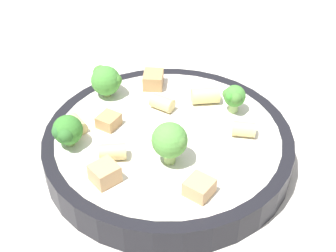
% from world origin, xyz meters
% --- Properties ---
extents(ground_plane, '(2.00, 2.00, 0.00)m').
position_xyz_m(ground_plane, '(0.00, 0.00, 0.00)').
color(ground_plane, beige).
extents(pasta_bowl, '(0.25, 0.25, 0.03)m').
position_xyz_m(pasta_bowl, '(0.00, 0.00, 0.02)').
color(pasta_bowl, black).
rests_on(pasta_bowl, ground_plane).
extents(broccoli_floret_0, '(0.04, 0.03, 0.04)m').
position_xyz_m(broccoli_floret_0, '(-0.09, 0.03, 0.05)').
color(broccoli_floret_0, '#93B766').
rests_on(broccoli_floret_0, pasta_bowl).
extents(broccoli_floret_1, '(0.02, 0.02, 0.03)m').
position_xyz_m(broccoli_floret_1, '(0.04, 0.07, 0.05)').
color(broccoli_floret_1, '#9EC175').
rests_on(broccoli_floret_1, pasta_bowl).
extents(broccoli_floret_2, '(0.03, 0.03, 0.04)m').
position_xyz_m(broccoli_floret_2, '(0.02, -0.04, 0.06)').
color(broccoli_floret_2, '#93B766').
rests_on(broccoli_floret_2, pasta_bowl).
extents(broccoli_floret_3, '(0.03, 0.03, 0.03)m').
position_xyz_m(broccoli_floret_3, '(-0.08, -0.06, 0.05)').
color(broccoli_floret_3, '#84AD60').
rests_on(broccoli_floret_3, pasta_bowl).
extents(rigatoni_0, '(0.03, 0.02, 0.01)m').
position_xyz_m(rigatoni_0, '(-0.03, 0.03, 0.04)').
color(rigatoni_0, '#E0C67F').
rests_on(rigatoni_0, pasta_bowl).
extents(rigatoni_1, '(0.03, 0.03, 0.02)m').
position_xyz_m(rigatoni_1, '(-0.03, -0.06, 0.04)').
color(rigatoni_1, '#E0C67F').
rests_on(rigatoni_1, pasta_bowl).
extents(rigatoni_2, '(0.03, 0.02, 0.02)m').
position_xyz_m(rigatoni_2, '(0.07, 0.03, 0.04)').
color(rigatoni_2, '#E0C67F').
rests_on(rigatoni_2, pasta_bowl).
extents(rigatoni_3, '(0.03, 0.03, 0.02)m').
position_xyz_m(rigatoni_3, '(0.01, 0.07, 0.04)').
color(rigatoni_3, '#E0C67F').
rests_on(rigatoni_3, pasta_bowl).
extents(rigatoni_4, '(0.03, 0.02, 0.01)m').
position_xyz_m(rigatoni_4, '(-0.08, -0.04, 0.04)').
color(rigatoni_4, '#E0C67F').
rests_on(rigatoni_4, pasta_bowl).
extents(chicken_chunk_0, '(0.02, 0.02, 0.01)m').
position_xyz_m(chicken_chunk_0, '(-0.06, -0.02, 0.04)').
color(chicken_chunk_0, tan).
rests_on(chicken_chunk_0, pasta_bowl).
extents(chicken_chunk_1, '(0.02, 0.02, 0.01)m').
position_xyz_m(chicken_chunk_1, '(0.06, -0.06, 0.04)').
color(chicken_chunk_1, tan).
rests_on(chicken_chunk_1, pasta_bowl).
extents(chicken_chunk_2, '(0.03, 0.03, 0.02)m').
position_xyz_m(chicken_chunk_2, '(-0.06, 0.07, 0.04)').
color(chicken_chunk_2, tan).
rests_on(chicken_chunk_2, pasta_bowl).
extents(chicken_chunk_3, '(0.03, 0.03, 0.02)m').
position_xyz_m(chicken_chunk_3, '(-0.02, -0.08, 0.04)').
color(chicken_chunk_3, tan).
rests_on(chicken_chunk_3, pasta_bowl).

